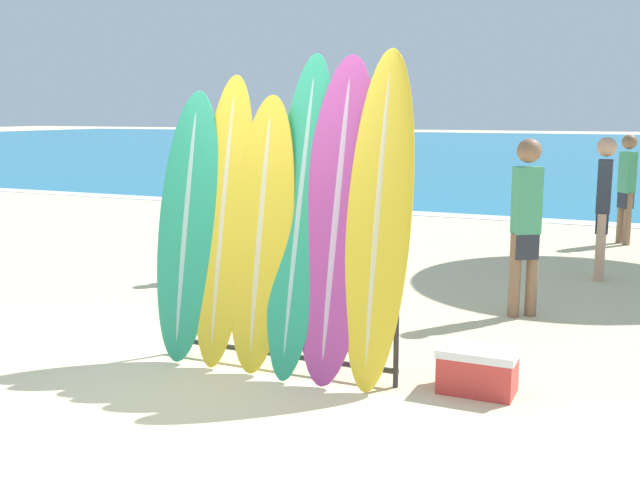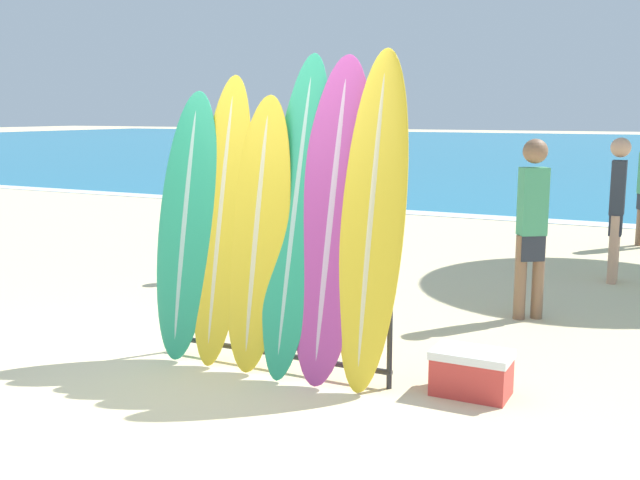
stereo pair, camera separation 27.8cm
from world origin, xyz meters
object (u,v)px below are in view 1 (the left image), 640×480
surfboard_slot_3 (300,215)px  person_far_left (526,221)px  surfboard_slot_2 (261,234)px  person_mid_beach (237,206)px  surfboard_slot_4 (337,219)px  person_far_right (603,203)px  surfboard_slot_5 (379,220)px  person_near_water (627,185)px  surfboard_slot_0 (188,226)px  surfboard_slot_1 (224,220)px  cooler_box (478,370)px  surfboard_rack (278,310)px

surfboard_slot_3 → person_far_left: 2.68m
surfboard_slot_2 → person_mid_beach: 3.39m
surfboard_slot_4 → person_far_right: bearing=70.1°
surfboard_slot_2 → surfboard_slot_5: size_ratio=0.87×
surfboard_slot_5 → person_near_water: (1.41, 7.20, -0.32)m
surfboard_slot_4 → person_mid_beach: size_ratio=1.53×
surfboard_slot_0 → person_near_water: (3.04, 7.22, -0.18)m
surfboard_slot_0 → surfboard_slot_3: (0.98, 0.06, 0.14)m
surfboard_slot_4 → surfboard_slot_5: surfboard_slot_5 is taller
surfboard_slot_4 → person_mid_beach: bearing=132.0°
surfboard_slot_1 → person_far_right: (2.56, 4.42, -0.22)m
surfboard_slot_5 → person_mid_beach: (-2.83, 2.79, -0.37)m
surfboard_slot_3 → cooler_box: surfboard_slot_3 is taller
surfboard_slot_3 → cooler_box: bearing=3.5°
person_near_water → person_far_right: size_ratio=0.98×
surfboard_slot_4 → person_far_left: surfboard_slot_4 is taller
surfboard_slot_0 → surfboard_slot_5: bearing=0.9°
surfboard_slot_5 → surfboard_slot_4: bearing=176.1°
person_near_water → person_far_right: (-0.15, -2.78, 0.02)m
surfboard_slot_5 → cooler_box: surfboard_slot_5 is taller
person_far_left → surfboard_slot_1: bearing=14.9°
person_mid_beach → person_far_right: (4.08, 1.63, 0.07)m
surfboard_slot_1 → person_mid_beach: (-1.52, 2.79, -0.28)m
person_near_water → surfboard_slot_2: bearing=-55.4°
surfboard_slot_5 → person_near_water: size_ratio=1.48×
surfboard_slot_5 → person_far_right: size_ratio=1.44×
surfboard_slot_1 → person_near_water: (2.72, 7.20, -0.24)m
person_near_water → cooler_box: size_ratio=3.01×
surfboard_slot_3 → surfboard_slot_2: bearing=-169.3°
person_near_water → surfboard_slot_5: bearing=-48.4°
surfboard_slot_2 → person_near_water: 7.60m
surfboard_rack → surfboard_slot_4: bearing=6.8°
surfboard_slot_0 → person_near_water: surfboard_slot_0 is taller
surfboard_slot_1 → cooler_box: bearing=3.4°
surfboard_rack → surfboard_slot_0: size_ratio=0.91×
surfboard_slot_2 → cooler_box: (1.68, 0.14, -0.91)m
surfboard_slot_1 → surfboard_slot_5: bearing=0.0°
surfboard_rack → person_near_water: size_ratio=1.18×
surfboard_slot_1 → person_far_right: surfboard_slot_1 is taller
surfboard_slot_2 → surfboard_slot_5: bearing=1.4°
person_mid_beach → cooler_box: bearing=29.4°
surfboard_slot_1 → surfboard_slot_2: bearing=-3.7°
surfboard_slot_4 → surfboard_slot_0: bearing=-177.9°
surfboard_slot_2 → person_mid_beach: (-1.87, 2.81, -0.20)m
surfboard_rack → person_far_right: (2.07, 4.46, 0.46)m
surfboard_rack → person_far_left: (1.49, 2.38, 0.48)m
surfboard_slot_0 → person_far_right: (2.89, 4.45, -0.16)m
surfboard_slot_4 → person_near_water: (1.75, 7.17, -0.31)m
person_mid_beach → person_far_right: size_ratio=0.93×
person_near_water → person_far_left: 4.91m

